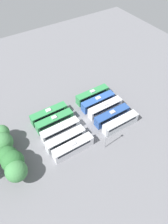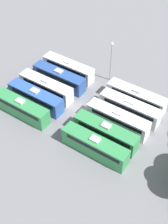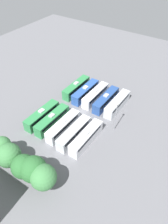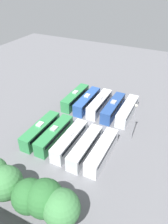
# 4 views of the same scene
# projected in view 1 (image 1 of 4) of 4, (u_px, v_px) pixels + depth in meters

# --- Properties ---
(ground_plane) EXTENTS (130.98, 130.98, 0.00)m
(ground_plane) POSITION_uv_depth(u_px,v_px,m) (84.00, 122.00, 67.64)
(ground_plane) COLOR slate
(bus_0) EXTENTS (2.61, 11.79, 3.63)m
(bus_0) POSITION_uv_depth(u_px,v_px,m) (120.00, 123.00, 65.09)
(bus_0) COLOR silver
(bus_0) RESTS_ON ground_plane
(bus_1) EXTENTS (2.61, 11.79, 3.63)m
(bus_1) POSITION_uv_depth(u_px,v_px,m) (112.00, 116.00, 67.08)
(bus_1) COLOR #284C93
(bus_1) RESTS_ON ground_plane
(bus_2) EXTENTS (2.61, 11.79, 3.63)m
(bus_2) POSITION_uv_depth(u_px,v_px,m) (105.00, 108.00, 69.43)
(bus_2) COLOR silver
(bus_2) RESTS_ON ground_plane
(bus_3) EXTENTS (2.61, 11.79, 3.63)m
(bus_3) POSITION_uv_depth(u_px,v_px,m) (98.00, 102.00, 71.35)
(bus_3) COLOR #2D56A8
(bus_3) RESTS_ON ground_plane
(bus_4) EXTENTS (2.61, 11.79, 3.63)m
(bus_4) POSITION_uv_depth(u_px,v_px,m) (92.00, 95.00, 73.62)
(bus_4) COLOR #338C4C
(bus_4) RESTS_ON ground_plane
(bus_5) EXTENTS (2.61, 11.79, 3.63)m
(bus_5) POSITION_uv_depth(u_px,v_px,m) (73.00, 147.00, 59.14)
(bus_5) COLOR white
(bus_5) RESTS_ON ground_plane
(bus_6) EXTENTS (2.61, 11.79, 3.63)m
(bus_6) POSITION_uv_depth(u_px,v_px,m) (65.00, 139.00, 60.98)
(bus_6) COLOR silver
(bus_6) RESTS_ON ground_plane
(bus_7) EXTENTS (2.61, 11.79, 3.63)m
(bus_7) POSITION_uv_depth(u_px,v_px,m) (60.00, 130.00, 63.29)
(bus_7) COLOR silver
(bus_7) RESTS_ON ground_plane
(bus_8) EXTENTS (2.61, 11.79, 3.63)m
(bus_8) POSITION_uv_depth(u_px,v_px,m) (55.00, 121.00, 65.60)
(bus_8) COLOR #338C4C
(bus_8) RESTS_ON ground_plane
(bus_9) EXTENTS (2.61, 11.79, 3.63)m
(bus_9) POSITION_uv_depth(u_px,v_px,m) (49.00, 114.00, 67.61)
(bus_9) COLOR #338C4C
(bus_9) RESTS_ON ground_plane
(worker_person) EXTENTS (0.36, 0.36, 1.82)m
(worker_person) POSITION_uv_depth(u_px,v_px,m) (70.00, 110.00, 69.92)
(worker_person) COLOR navy
(worker_person) RESTS_ON ground_plane
(light_pole) EXTENTS (0.60, 0.60, 9.14)m
(light_pole) POSITION_uv_depth(u_px,v_px,m) (106.00, 134.00, 56.88)
(light_pole) COLOR gray
(light_pole) RESTS_ON ground_plane
(tree_0) EXTENTS (5.31, 5.31, 7.42)m
(tree_0) POSITION_uv_depth(u_px,v_px,m) (16.00, 171.00, 51.05)
(tree_0) COLOR brown
(tree_0) RESTS_ON ground_plane
(tree_1) EXTENTS (5.57, 5.57, 7.60)m
(tree_1) POSITION_uv_depth(u_px,v_px,m) (13.00, 161.00, 52.77)
(tree_1) COLOR brown
(tree_1) RESTS_ON ground_plane
(tree_2) EXTENTS (5.16, 5.16, 7.04)m
(tree_2) POSITION_uv_depth(u_px,v_px,m) (8.00, 156.00, 54.18)
(tree_2) COLOR brown
(tree_2) RESTS_ON ground_plane
(tree_3) EXTENTS (5.50, 5.50, 7.10)m
(tree_3) POSITION_uv_depth(u_px,v_px,m) (3.00, 142.00, 57.14)
(tree_3) COLOR brown
(tree_3) RESTS_ON ground_plane
(tree_4) EXTENTS (4.08, 4.08, 6.88)m
(tree_4) POSITION_uv_depth(u_px,v_px,m) (2.00, 132.00, 58.84)
(tree_4) COLOR brown
(tree_4) RESTS_ON ground_plane
(tree_5) EXTENTS (3.91, 3.91, 5.56)m
(tree_5) POSITION_uv_depth(u_px,v_px,m) (0.00, 132.00, 60.48)
(tree_5) COLOR brown
(tree_5) RESTS_ON ground_plane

